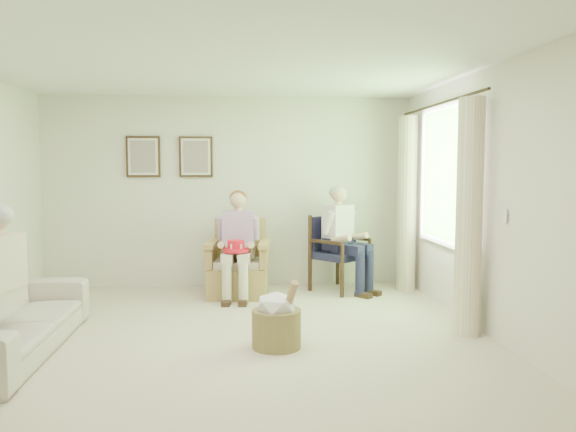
% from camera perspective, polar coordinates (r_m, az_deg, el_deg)
% --- Properties ---
extents(floor, '(5.50, 5.50, 0.00)m').
position_cam_1_polar(floor, '(5.27, -5.98, -13.13)').
color(floor, beige).
rests_on(floor, ground).
extents(back_wall, '(5.00, 0.04, 2.60)m').
position_cam_1_polar(back_wall, '(7.77, -5.96, 2.45)').
color(back_wall, silver).
rests_on(back_wall, ground).
extents(front_wall, '(5.00, 0.04, 2.60)m').
position_cam_1_polar(front_wall, '(2.29, -6.62, -3.44)').
color(front_wall, silver).
rests_on(front_wall, ground).
extents(right_wall, '(0.04, 5.50, 2.60)m').
position_cam_1_polar(right_wall, '(5.59, 20.45, 1.22)').
color(right_wall, silver).
rests_on(right_wall, ground).
extents(ceiling, '(5.00, 5.50, 0.02)m').
position_cam_1_polar(ceiling, '(5.10, -6.25, 15.83)').
color(ceiling, white).
rests_on(ceiling, back_wall).
extents(window, '(0.13, 2.50, 1.63)m').
position_cam_1_polar(window, '(6.67, 15.70, 4.34)').
color(window, '#2D6B23').
rests_on(window, right_wall).
extents(curtain_left, '(0.34, 0.34, 2.30)m').
position_cam_1_polar(curtain_left, '(5.73, 17.91, -0.13)').
color(curtain_left, beige).
rests_on(curtain_left, ground).
extents(curtain_right, '(0.34, 0.34, 2.30)m').
position_cam_1_polar(curtain_right, '(7.56, 11.97, 1.17)').
color(curtain_right, beige).
rests_on(curtain_right, ground).
extents(framed_print_left, '(0.45, 0.05, 0.55)m').
position_cam_1_polar(framed_print_left, '(7.82, -14.50, 5.86)').
color(framed_print_left, '#382114').
rests_on(framed_print_left, back_wall).
extents(framed_print_right, '(0.45, 0.05, 0.55)m').
position_cam_1_polar(framed_print_right, '(7.74, -9.34, 5.96)').
color(framed_print_right, '#382114').
rests_on(framed_print_right, back_wall).
extents(wicker_armchair, '(0.76, 0.76, 0.97)m').
position_cam_1_polar(wicker_armchair, '(7.25, -5.07, -5.61)').
color(wicker_armchair, tan).
rests_on(wicker_armchair, ground).
extents(wood_armchair, '(0.64, 0.60, 0.98)m').
position_cam_1_polar(wood_armchair, '(7.56, 5.17, -3.42)').
color(wood_armchair, black).
rests_on(wood_armchair, ground).
extents(sofa, '(2.24, 0.88, 0.65)m').
position_cam_1_polar(sofa, '(5.57, -26.76, -9.15)').
color(sofa, beige).
rests_on(sofa, ground).
extents(person_wicker, '(0.40, 0.63, 1.32)m').
position_cam_1_polar(person_wicker, '(7.05, -5.09, -2.17)').
color(person_wicker, beige).
rests_on(person_wicker, ground).
extents(person_dark, '(0.40, 0.63, 1.37)m').
position_cam_1_polar(person_dark, '(7.37, 5.43, -1.53)').
color(person_dark, '#1B1B3B').
rests_on(person_dark, ground).
extents(red_hat, '(0.32, 0.32, 0.14)m').
position_cam_1_polar(red_hat, '(6.86, -5.30, -3.20)').
color(red_hat, red).
rests_on(red_hat, person_wicker).
extents(hatbox, '(0.46, 0.46, 0.66)m').
position_cam_1_polar(hatbox, '(5.17, -1.14, -10.49)').
color(hatbox, tan).
rests_on(hatbox, ground).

